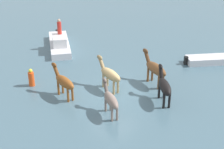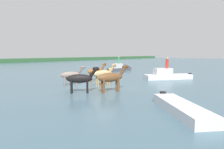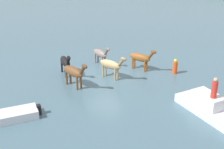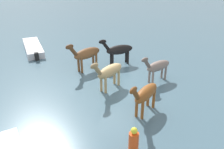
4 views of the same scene
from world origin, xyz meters
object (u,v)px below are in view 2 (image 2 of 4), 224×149
Objects in this scene: boat_dinghy_port at (181,109)px; person_watcher_seated at (167,63)px; boat_tender_starboard at (167,76)px; horse_dark_mare at (96,71)px; horse_pinto_flank at (104,74)px; buoy_channel_marker at (110,74)px; horse_lead at (81,79)px; boat_launch_far at (119,69)px; person_spotter_bow at (119,60)px; horse_mid_herd at (111,77)px; horse_dun_straggler at (71,75)px.

person_watcher_seated reaches higher than boat_dinghy_port.
person_watcher_seated reaches higher than boat_tender_starboard.
horse_pinto_flank is at bearing -108.78° from horse_dark_mare.
boat_tender_starboard is 1.29× the size of boat_dinghy_port.
buoy_channel_marker is (2.58, 0.49, -0.48)m from horse_dark_mare.
horse_lead is at bearing -151.33° from buoy_channel_marker.
horse_dark_mare reaches higher than boat_launch_far.
horse_pinto_flank is 2.77m from horse_dark_mare.
person_spotter_bow is (14.57, 8.97, 0.71)m from horse_lead.
boat_tender_starboard is 11.83m from boat_dinghy_port.
horse_mid_herd is 0.52× the size of boat_launch_far.
horse_lead is 1.79× the size of buoy_channel_marker.
horse_dun_straggler is 10.46m from boat_tender_starboard.
person_watcher_seated is at bearing -4.23° from horse_pinto_flank.
horse_mid_herd reaches higher than buoy_channel_marker.
horse_lead is 10.91m from boat_tender_starboard.
boat_tender_starboard is (9.12, 0.16, -0.76)m from horse_mid_herd.
horse_dark_mare reaches higher than horse_dun_straggler.
boat_launch_far is at bearing -74.46° from boat_tender_starboard.
horse_pinto_flank is at bearing 76.48° from horse_mid_herd.
horse_mid_herd is 2.10× the size of person_watcher_seated.
horse_dun_straggler is at bearing -171.25° from buoy_channel_marker.
horse_dark_mare reaches higher than boat_tender_starboard.
boat_dinghy_port is (-2.78, -8.02, -0.86)m from horse_pinto_flank.
horse_lead is at bearing 28.92° from boat_tender_starboard.
horse_mid_herd is at bearing -110.49° from horse_pinto_flank.
horse_pinto_flank is at bearing 57.42° from horse_lead.
horse_dun_straggler is at bearing -163.55° from horse_dark_mare.
boat_dinghy_port is at bearing -96.38° from horse_pinto_flank.
boat_tender_starboard is (6.24, -4.70, -0.67)m from horse_dark_mare.
person_spotter_bow reaches higher than boat_launch_far.
boat_tender_starboard reaches higher than boat_launch_far.
horse_dun_straggler is at bearing 11.43° from boat_tender_starboard.
boat_launch_far is (11.23, 7.85, -0.71)m from horse_pinto_flank.
horse_pinto_flank reaches higher than boat_tender_starboard.
boat_launch_far reaches higher than boat_dinghy_port.
horse_pinto_flank is at bearing 163.02° from person_watcher_seated.
horse_mid_herd is at bearing 0.63° from horse_lead.
horse_dun_straggler is (-1.98, 2.03, -0.09)m from horse_pinto_flank.
horse_dark_mare is 0.59× the size of boat_dinghy_port.
person_watcher_seated is (7.43, -2.27, 0.73)m from horse_pinto_flank.
horse_dun_straggler is 0.44× the size of boat_launch_far.
horse_dun_straggler is 1.02× the size of horse_lead.
boat_dinghy_port is (-0.80, -10.06, -0.77)m from horse_dun_straggler.
buoy_channel_marker is (-7.35, -4.91, 0.20)m from boat_launch_far.
horse_dark_mare is 2.67m from buoy_channel_marker.
buoy_channel_marker is (5.86, 0.90, -0.43)m from horse_dun_straggler.
person_watcher_seated reaches higher than horse_dark_mare.
buoy_channel_marker is (-7.42, -5.06, -1.23)m from person_spotter_bow.
horse_dark_mare is 7.84m from boat_tender_starboard.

